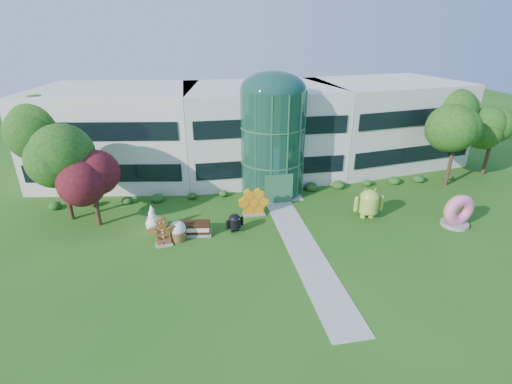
{
  "coord_description": "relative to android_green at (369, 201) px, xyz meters",
  "views": [
    {
      "loc": [
        -7.59,
        -21.22,
        14.96
      ],
      "look_at": [
        -2.65,
        6.0,
        2.6
      ],
      "focal_mm": 26.0,
      "sensor_mm": 36.0,
      "label": 1
    }
  ],
  "objects": [
    {
      "name": "walkway",
      "position": [
        -6.82,
        -2.77,
        -1.49
      ],
      "size": [
        2.4,
        20.0,
        0.04
      ],
      "primitive_type": "cube",
      "color": "#9E9E93",
      "rests_on": "ground"
    },
    {
      "name": "trees_backdrop",
      "position": [
        -6.82,
        8.23,
        2.69
      ],
      "size": [
        52.0,
        8.0,
        8.4
      ],
      "primitive_type": null,
      "color": "#124110",
      "rests_on": "ground"
    },
    {
      "name": "gingerbread",
      "position": [
        -16.96,
        -1.36,
        -0.35
      ],
      "size": [
        2.62,
        1.3,
        2.32
      ],
      "primitive_type": null,
      "rotation": [
        0.0,
        0.0,
        0.14
      ],
      "color": "brown",
      "rests_on": "ground"
    },
    {
      "name": "ground",
      "position": [
        -6.82,
        -4.77,
        -1.51
      ],
      "size": [
        140.0,
        140.0,
        0.0
      ],
      "primitive_type": "plane",
      "color": "#215114",
      "rests_on": "ground"
    },
    {
      "name": "cupcake",
      "position": [
        -15.89,
        -0.86,
        -0.7
      ],
      "size": [
        1.37,
        1.37,
        1.62
      ],
      "primitive_type": null,
      "rotation": [
        0.0,
        0.0,
        0.01
      ],
      "color": "white",
      "rests_on": "ground"
    },
    {
      "name": "android_green",
      "position": [
        0.0,
        0.0,
        0.0
      ],
      "size": [
        2.78,
        1.94,
        3.03
      ],
      "primitive_type": null,
      "rotation": [
        0.0,
        0.0,
        -0.06
      ],
      "color": "#91B63A",
      "rests_on": "ground"
    },
    {
      "name": "froyo",
      "position": [
        -17.87,
        1.02,
        -0.4
      ],
      "size": [
        1.61,
        1.61,
        2.22
      ],
      "primitive_type": null,
      "rotation": [
        0.0,
        0.0,
        0.28
      ],
      "color": "white",
      "rests_on": "ground"
    },
    {
      "name": "building",
      "position": [
        -6.82,
        13.23,
        3.14
      ],
      "size": [
        46.0,
        15.0,
        9.3
      ],
      "primitive_type": null,
      "color": "beige",
      "rests_on": "ground"
    },
    {
      "name": "tree_red",
      "position": [
        -22.32,
        2.73,
        1.49
      ],
      "size": [
        4.0,
        4.0,
        6.0
      ],
      "primitive_type": null,
      "color": "#3F0C14",
      "rests_on": "ground"
    },
    {
      "name": "donut",
      "position": [
        6.45,
        -2.58,
        -0.11
      ],
      "size": [
        2.83,
        1.6,
        2.81
      ],
      "primitive_type": null,
      "rotation": [
        0.0,
        0.0,
        0.12
      ],
      "color": "#F05B93",
      "rests_on": "ground"
    },
    {
      "name": "atrium",
      "position": [
        -6.82,
        7.23,
        3.39
      ],
      "size": [
        6.0,
        6.0,
        9.8
      ],
      "primitive_type": "cylinder",
      "color": "#194738",
      "rests_on": "ground"
    },
    {
      "name": "honeycomb",
      "position": [
        -9.47,
        2.27,
        -0.41
      ],
      "size": [
        2.81,
        1.02,
        2.2
      ],
      "primitive_type": null,
      "rotation": [
        0.0,
        0.0,
        0.01
      ],
      "color": "orange",
      "rests_on": "ground"
    },
    {
      "name": "android_black",
      "position": [
        -11.47,
        -0.32,
        -0.63
      ],
      "size": [
        1.81,
        1.49,
        1.77
      ],
      "primitive_type": null,
      "rotation": [
        0.0,
        0.0,
        0.33
      ],
      "color": "black",
      "rests_on": "ground"
    },
    {
      "name": "ice_cream_sandwich",
      "position": [
        -14.49,
        -0.22,
        -0.99
      ],
      "size": [
        2.48,
        1.49,
        1.04
      ],
      "primitive_type": null,
      "rotation": [
        0.0,
        0.0,
        -0.15
      ],
      "color": "black",
      "rests_on": "ground"
    }
  ]
}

